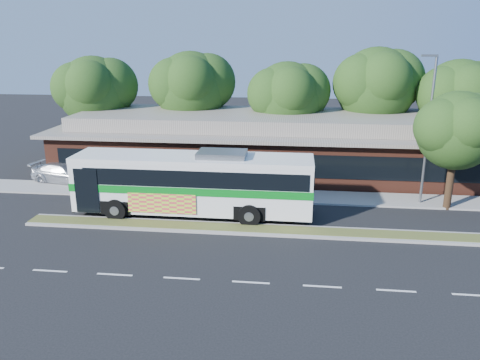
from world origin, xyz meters
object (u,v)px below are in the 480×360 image
Objects in this scene: lamp_post at (428,127)px; transit_bus at (194,179)px; sidewalk_tree at (462,129)px; sedan at (65,173)px.

lamp_post is 14.25m from transit_bus.
transit_bus is (-13.57, -3.35, -2.76)m from lamp_post.
lamp_post is 1.28× the size of sidewalk_tree.
transit_bus is at bearing -169.78° from sidewalk_tree.
sidewalk_tree is (25.86, -2.39, 4.21)m from sedan.
lamp_post is at bearing -83.45° from sedan.
lamp_post is 0.66× the size of transit_bus.
lamp_post reaches higher than sedan.
sidewalk_tree reaches higher than transit_bus.
sidewalk_tree is (1.77, -0.59, 0.02)m from lamp_post.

